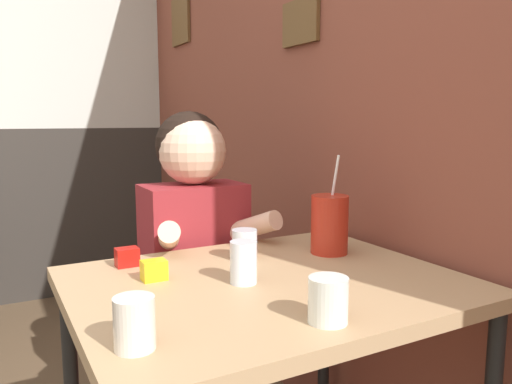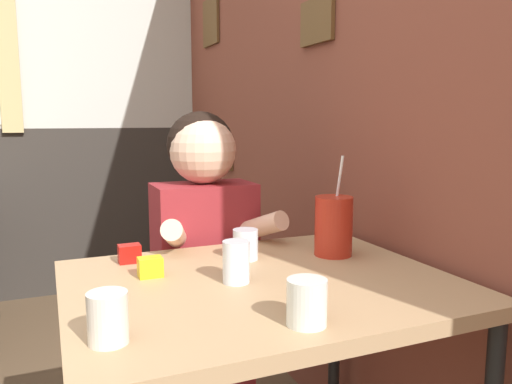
{
  "view_description": "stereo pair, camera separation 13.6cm",
  "coord_description": "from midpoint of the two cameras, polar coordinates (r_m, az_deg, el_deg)",
  "views": [
    {
      "loc": [
        0.18,
        -0.72,
        1.16
      ],
      "look_at": [
        0.83,
        0.46,
        0.96
      ],
      "focal_mm": 35.0,
      "sensor_mm": 36.0,
      "label": 1
    },
    {
      "loc": [
        0.31,
        -0.78,
        1.16
      ],
      "look_at": [
        0.83,
        0.46,
        0.96
      ],
      "focal_mm": 35.0,
      "sensor_mm": 36.0,
      "label": 2
    }
  ],
  "objects": [
    {
      "name": "main_table",
      "position": [
        1.28,
        3.69,
        -13.3
      ],
      "size": [
        0.94,
        0.75,
        0.76
      ],
      "color": "tan",
      "rests_on": "ground_plane"
    },
    {
      "name": "person_seated",
      "position": [
        1.76,
        -3.68,
        -8.46
      ],
      "size": [
        0.42,
        0.42,
        1.19
      ],
      "color": "maroon",
      "rests_on": "ground_plane"
    },
    {
      "name": "glass_far_side",
      "position": [
        0.93,
        -12.47,
        -13.94
      ],
      "size": [
        0.07,
        0.07,
        0.09
      ],
      "color": "silver",
      "rests_on": "main_table"
    },
    {
      "name": "glass_center",
      "position": [
        0.99,
        9.84,
        -12.37
      ],
      "size": [
        0.08,
        0.08,
        0.09
      ],
      "color": "silver",
      "rests_on": "main_table"
    },
    {
      "name": "condiment_ketchup",
      "position": [
        1.42,
        -11.61,
        -6.95
      ],
      "size": [
        0.06,
        0.04,
        0.05
      ],
      "color": "#B7140F",
      "rests_on": "main_table"
    },
    {
      "name": "glass_near_pitcher",
      "position": [
        1.22,
        0.93,
        -8.03
      ],
      "size": [
        0.07,
        0.07,
        0.1
      ],
      "color": "silver",
      "rests_on": "main_table"
    },
    {
      "name": "glass_by_brick",
      "position": [
        1.42,
        1.55,
        -6.04
      ],
      "size": [
        0.07,
        0.07,
        0.09
      ],
      "color": "silver",
      "rests_on": "main_table"
    },
    {
      "name": "condiment_mustard",
      "position": [
        1.29,
        -9.02,
        -8.51
      ],
      "size": [
        0.06,
        0.04,
        0.05
      ],
      "color": "yellow",
      "rests_on": "main_table"
    },
    {
      "name": "cocktail_pitcher",
      "position": [
        1.48,
        11.48,
        -3.84
      ],
      "size": [
        0.11,
        0.11,
        0.29
      ],
      "color": "#B22819",
      "rests_on": "main_table"
    },
    {
      "name": "brick_wall_right",
      "position": [
        2.35,
        4.15,
        12.99
      ],
      "size": [
        0.08,
        4.68,
        2.7
      ],
      "color": "brown",
      "rests_on": "ground_plane"
    }
  ]
}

